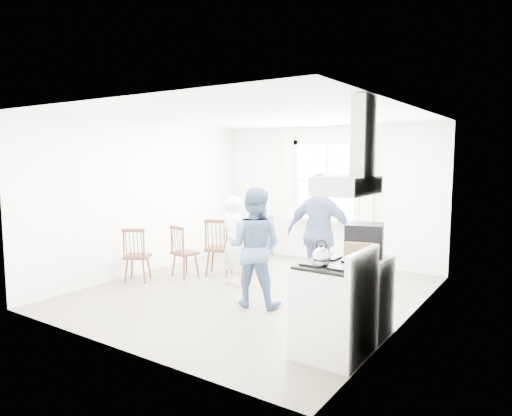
{
  "coord_description": "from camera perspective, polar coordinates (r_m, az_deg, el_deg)",
  "views": [
    {
      "loc": [
        3.76,
        -5.51,
        2.01
      ],
      "look_at": [
        -0.09,
        0.2,
        1.24
      ],
      "focal_mm": 32.0,
      "sensor_mm": 36.0,
      "label": 1
    }
  ],
  "objects": [
    {
      "name": "gas_stove",
      "position": [
        4.8,
        9.76,
        -12.25
      ],
      "size": [
        0.68,
        0.76,
        1.12
      ],
      "color": "white",
      "rests_on": "ground"
    },
    {
      "name": "person_mid",
      "position": [
        6.17,
        -0.24,
        -4.9
      ],
      "size": [
        0.96,
        0.96,
        1.61
      ],
      "primitive_type": "imported",
      "rotation": [
        0.0,
        0.0,
        3.4
      ],
      "color": "slate",
      "rests_on": "ground"
    },
    {
      "name": "windsor_chair_a",
      "position": [
        7.72,
        -4.87,
        -4.15
      ],
      "size": [
        0.54,
        0.54,
        0.99
      ],
      "color": "#462316",
      "rests_on": "ground"
    },
    {
      "name": "window_assembly",
      "position": [
        8.82,
        8.7,
        2.75
      ],
      "size": [
        1.88,
        0.24,
        1.7
      ],
      "color": "white",
      "rests_on": "room_shell"
    },
    {
      "name": "room_shell",
      "position": [
        6.71,
        -0.29,
        0.3
      ],
      "size": [
        4.62,
        5.12,
        2.64
      ],
      "color": "#7A6E5E",
      "rests_on": "ground"
    },
    {
      "name": "windsor_chair_c",
      "position": [
        7.57,
        -14.87,
        -5.0
      ],
      "size": [
        0.51,
        0.51,
        0.89
      ],
      "color": "#462316",
      "rests_on": "ground"
    },
    {
      "name": "stereo_stack",
      "position": [
        5.29,
        13.38,
        -3.89
      ],
      "size": [
        0.5,
        0.47,
        0.37
      ],
      "color": "black",
      "rests_on": "low_cabinet"
    },
    {
      "name": "potted_plant",
      "position": [
        8.74,
        9.04,
        -0.22
      ],
      "size": [
        0.21,
        0.21,
        0.33
      ],
      "primitive_type": "imported",
      "rotation": [
        0.0,
        0.0,
        -0.15
      ],
      "color": "#2F6B36",
      "rests_on": "window_assembly"
    },
    {
      "name": "kettle",
      "position": [
        4.55,
        8.16,
        -6.05
      ],
      "size": [
        0.18,
        0.18,
        0.25
      ],
      "color": "silver",
      "rests_on": "gas_stove"
    },
    {
      "name": "windsor_chair_d",
      "position": [
        7.95,
        -1.09,
        -4.13
      ],
      "size": [
        0.53,
        0.54,
        0.92
      ],
      "color": "#462316",
      "rests_on": "ground"
    },
    {
      "name": "person_right",
      "position": [
        6.75,
        8.01,
        -3.23
      ],
      "size": [
        1.12,
        1.12,
        1.78
      ],
      "primitive_type": "imported",
      "rotation": [
        0.0,
        0.0,
        3.22
      ],
      "color": "navy",
      "rests_on": "ground"
    },
    {
      "name": "low_cabinet",
      "position": [
        5.41,
        13.54,
        -10.58
      ],
      "size": [
        0.5,
        0.55,
        0.9
      ],
      "primitive_type": "cube",
      "color": "silver",
      "rests_on": "ground"
    },
    {
      "name": "shelf_unit",
      "position": [
        9.52,
        0.64,
        -3.34
      ],
      "size": [
        0.4,
        0.3,
        0.8
      ],
      "primitive_type": "cube",
      "color": "gray",
      "rests_on": "ground"
    },
    {
      "name": "range_hood",
      "position": [
        4.49,
        11.98,
        4.82
      ],
      "size": [
        0.45,
        0.76,
        0.94
      ],
      "color": "silver",
      "rests_on": "room_shell"
    },
    {
      "name": "cardboard_box",
      "position": [
        5.14,
        12.78,
        -5.19
      ],
      "size": [
        0.33,
        0.27,
        0.19
      ],
      "primitive_type": "cube",
      "rotation": [
        0.0,
        0.0,
        0.22
      ],
      "color": "#A67A50",
      "rests_on": "low_cabinet"
    },
    {
      "name": "person_left",
      "position": [
        7.14,
        -2.72,
        -4.13
      ],
      "size": [
        0.59,
        0.59,
        1.42
      ],
      "primitive_type": "imported",
      "rotation": [
        0.0,
        0.0,
        2.98
      ],
      "color": "white",
      "rests_on": "ground"
    },
    {
      "name": "windsor_chair_b",
      "position": [
        7.73,
        -9.45,
        -4.68
      ],
      "size": [
        0.43,
        0.42,
        0.88
      ],
      "color": "#462316",
      "rests_on": "ground"
    }
  ]
}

